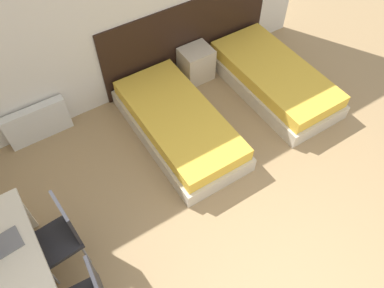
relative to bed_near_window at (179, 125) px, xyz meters
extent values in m
cube|color=silver|center=(-0.17, 1.07, 1.16)|extent=(5.82, 0.05, 2.70)
cube|color=black|center=(0.80, 1.03, 0.37)|extent=(2.67, 0.03, 1.14)
cube|color=beige|center=(0.00, 0.00, -0.09)|extent=(0.97, 2.00, 0.22)
cube|color=gold|center=(0.00, 0.00, 0.11)|extent=(0.89, 1.92, 0.18)
cube|color=beige|center=(1.60, 0.00, -0.09)|extent=(0.97, 2.00, 0.22)
cube|color=gold|center=(1.60, 0.00, 0.11)|extent=(0.89, 1.92, 0.18)
cube|color=beige|center=(0.80, 0.81, 0.06)|extent=(0.45, 0.38, 0.51)
cube|color=silver|center=(-1.53, 0.95, 0.06)|extent=(0.81, 0.12, 0.51)
cube|color=beige|center=(-2.28, -1.17, 0.54)|extent=(0.60, 1.85, 0.04)
cube|color=beige|center=(-2.28, -0.26, 0.16)|extent=(0.54, 0.04, 0.71)
cube|color=#232328|center=(-1.89, -0.82, 0.25)|extent=(0.45, 0.45, 0.05)
cube|color=#232328|center=(-1.69, -0.80, 0.53)|extent=(0.06, 0.38, 0.50)
cylinder|color=slate|center=(-2.05, -1.01, 0.02)|extent=(0.02, 0.02, 0.42)
cylinder|color=slate|center=(-2.08, -0.65, 0.02)|extent=(0.02, 0.02, 0.42)
cylinder|color=slate|center=(-1.69, -0.98, 0.02)|extent=(0.02, 0.02, 0.42)
cylinder|color=slate|center=(-1.72, -0.62, 0.02)|extent=(0.02, 0.02, 0.42)
cube|color=#232328|center=(-1.69, -1.53, 0.53)|extent=(0.06, 0.38, 0.50)
cylinder|color=slate|center=(-1.69, -1.35, 0.02)|extent=(0.02, 0.02, 0.42)
cube|color=slate|center=(-2.26, -0.77, 0.57)|extent=(0.34, 0.25, 0.02)
camera|label=1|loc=(-1.55, -2.74, 3.70)|focal=35.00mm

